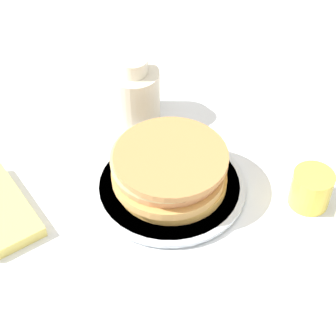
# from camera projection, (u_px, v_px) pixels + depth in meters

# --- Properties ---
(ground_plane) EXTENTS (4.00, 4.00, 0.00)m
(ground_plane) POSITION_uv_depth(u_px,v_px,m) (158.00, 195.00, 0.95)
(ground_plane) COLOR white
(plate) EXTENTS (0.26, 0.26, 0.01)m
(plate) POSITION_uv_depth(u_px,v_px,m) (168.00, 184.00, 0.96)
(plate) COLOR silver
(plate) RESTS_ON ground_plane
(pancake_stack) EXTENTS (0.20, 0.20, 0.07)m
(pancake_stack) POSITION_uv_depth(u_px,v_px,m) (168.00, 167.00, 0.93)
(pancake_stack) COLOR gold
(pancake_stack) RESTS_ON plate
(juice_glass) EXTENTS (0.07, 0.07, 0.06)m
(juice_glass) POSITION_uv_depth(u_px,v_px,m) (311.00, 189.00, 0.92)
(juice_glass) COLOR yellow
(juice_glass) RESTS_ON ground_plane
(cream_jug) EXTENTS (0.10, 0.10, 0.13)m
(cream_jug) POSITION_uv_depth(u_px,v_px,m) (135.00, 93.00, 1.05)
(cream_jug) COLOR beige
(cream_jug) RESTS_ON ground_plane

